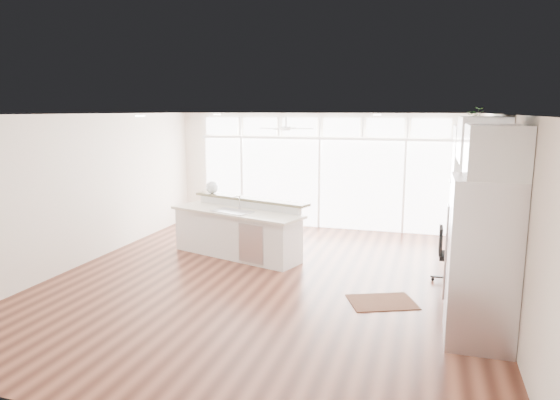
% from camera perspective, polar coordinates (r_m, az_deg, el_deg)
% --- Properties ---
extents(floor, '(7.00, 8.00, 0.02)m').
position_cam_1_polar(floor, '(8.34, -1.38, -9.19)').
color(floor, '#462015').
rests_on(floor, ground).
extents(ceiling, '(7.00, 8.00, 0.02)m').
position_cam_1_polar(ceiling, '(7.86, -1.47, 9.78)').
color(ceiling, white).
rests_on(ceiling, wall_back).
extents(wall_back, '(7.00, 0.04, 2.70)m').
position_cam_1_polar(wall_back, '(11.82, 4.63, 3.33)').
color(wall_back, white).
rests_on(wall_back, floor).
extents(wall_front, '(7.00, 0.04, 2.70)m').
position_cam_1_polar(wall_front, '(4.48, -17.74, -8.63)').
color(wall_front, white).
rests_on(wall_front, floor).
extents(wall_left, '(0.04, 8.00, 2.70)m').
position_cam_1_polar(wall_left, '(9.66, -21.58, 1.10)').
color(wall_left, white).
rests_on(wall_left, floor).
extents(wall_right, '(0.04, 8.00, 2.70)m').
position_cam_1_polar(wall_right, '(7.68, 24.26, -1.28)').
color(wall_right, white).
rests_on(wall_right, floor).
extents(glass_wall, '(5.80, 0.06, 2.08)m').
position_cam_1_polar(glass_wall, '(11.80, 4.54, 1.85)').
color(glass_wall, white).
rests_on(glass_wall, wall_back).
extents(transom_row, '(5.90, 0.06, 0.40)m').
position_cam_1_polar(transom_row, '(11.68, 4.64, 8.32)').
color(transom_row, white).
rests_on(transom_row, wall_back).
extents(desk_window, '(0.04, 0.85, 0.85)m').
position_cam_1_polar(desk_window, '(7.93, 23.81, 0.57)').
color(desk_window, silver).
rests_on(desk_window, wall_right).
extents(ceiling_fan, '(1.16, 1.16, 0.32)m').
position_cam_1_polar(ceiling_fan, '(10.69, 0.69, 8.71)').
color(ceiling_fan, white).
rests_on(ceiling_fan, ceiling).
extents(recessed_lights, '(3.40, 3.00, 0.02)m').
position_cam_1_polar(recessed_lights, '(8.05, -1.02, 9.65)').
color(recessed_lights, white).
rests_on(recessed_lights, ceiling).
extents(oven_cabinet, '(0.64, 1.20, 2.50)m').
position_cam_1_polar(oven_cabinet, '(9.42, 20.86, 0.32)').
color(oven_cabinet, white).
rests_on(oven_cabinet, floor).
extents(desk_nook, '(0.72, 1.30, 0.76)m').
position_cam_1_polar(desk_nook, '(8.16, 20.90, -7.44)').
color(desk_nook, white).
rests_on(desk_nook, floor).
extents(upper_cabinets, '(0.64, 1.30, 0.64)m').
position_cam_1_polar(upper_cabinets, '(7.82, 22.11, 6.47)').
color(upper_cabinets, white).
rests_on(upper_cabinets, wall_right).
extents(refrigerator, '(0.76, 0.90, 2.00)m').
position_cam_1_polar(refrigerator, '(6.40, 22.08, -6.50)').
color(refrigerator, silver).
rests_on(refrigerator, floor).
extents(fridge_cabinet, '(0.64, 0.90, 0.60)m').
position_cam_1_polar(fridge_cabinet, '(6.18, 23.44, 5.12)').
color(fridge_cabinet, white).
rests_on(fridge_cabinet, wall_right).
extents(framed_photos, '(0.06, 0.22, 0.80)m').
position_cam_1_polar(framed_photos, '(8.56, 23.25, 0.24)').
color(framed_photos, black).
rests_on(framed_photos, wall_right).
extents(kitchen_island, '(2.89, 1.79, 1.07)m').
position_cam_1_polar(kitchen_island, '(9.56, -5.02, -3.27)').
color(kitchen_island, white).
rests_on(kitchen_island, floor).
extents(rug, '(1.13, 0.99, 0.01)m').
position_cam_1_polar(rug, '(7.57, 11.58, -11.34)').
color(rug, '#371B11').
rests_on(rug, floor).
extents(office_chair, '(0.47, 0.43, 0.90)m').
position_cam_1_polar(office_chair, '(8.54, 19.22, -6.05)').
color(office_chair, black).
rests_on(office_chair, floor).
extents(fishbowl, '(0.32, 0.32, 0.26)m').
position_cam_1_polar(fishbowl, '(10.34, -7.75, 1.45)').
color(fishbowl, silver).
rests_on(fishbowl, kitchen_island).
extents(monitor, '(0.17, 0.54, 0.44)m').
position_cam_1_polar(monitor, '(8.00, 20.60, -3.31)').
color(monitor, black).
rests_on(monitor, desk_nook).
extents(keyboard, '(0.18, 0.35, 0.02)m').
position_cam_1_polar(keyboard, '(8.03, 19.29, -4.72)').
color(keyboard, silver).
rests_on(keyboard, desk_nook).
extents(potted_plant, '(0.29, 0.32, 0.24)m').
position_cam_1_polar(potted_plant, '(9.30, 21.40, 8.68)').
color(potted_plant, '#346029').
rests_on(potted_plant, oven_cabinet).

